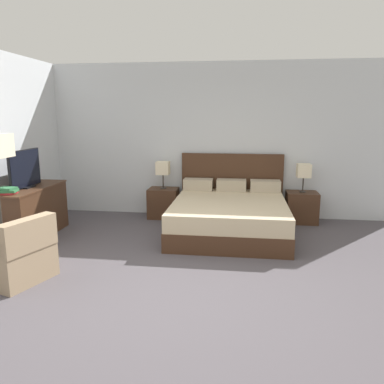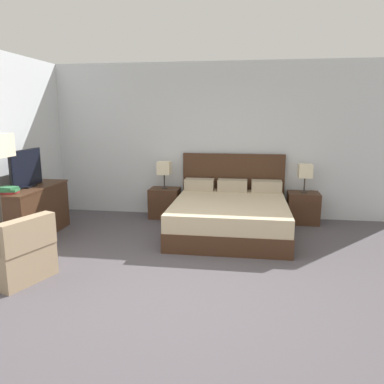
% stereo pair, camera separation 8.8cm
% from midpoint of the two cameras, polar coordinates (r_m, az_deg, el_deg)
% --- Properties ---
extents(ground_plane, '(10.02, 10.02, 0.00)m').
position_cam_midpoint_polar(ground_plane, '(4.08, -3.44, -15.70)').
color(ground_plane, '#4C474C').
extents(wall_back, '(6.94, 0.06, 2.81)m').
position_cam_midpoint_polar(wall_back, '(6.98, 1.73, 7.80)').
color(wall_back, silver).
rests_on(wall_back, ground).
extents(bed, '(1.85, 2.09, 1.18)m').
position_cam_midpoint_polar(bed, '(6.08, 5.33, -3.39)').
color(bed, '#422819').
rests_on(bed, ground).
extents(nightstand_left, '(0.54, 0.44, 0.55)m').
position_cam_midpoint_polar(nightstand_left, '(6.96, -4.73, -1.67)').
color(nightstand_left, '#422819').
rests_on(nightstand_left, ground).
extents(nightstand_right, '(0.54, 0.44, 0.55)m').
position_cam_midpoint_polar(nightstand_right, '(6.88, 16.01, -2.25)').
color(nightstand_right, '#422819').
rests_on(nightstand_right, ground).
extents(table_lamp_left, '(0.23, 0.23, 0.50)m').
position_cam_midpoint_polar(table_lamp_left, '(6.84, -4.82, 3.60)').
color(table_lamp_left, '#332D28').
rests_on(table_lamp_left, nightstand_left).
extents(table_lamp_right, '(0.23, 0.23, 0.50)m').
position_cam_midpoint_polar(table_lamp_right, '(6.76, 16.32, 3.07)').
color(table_lamp_right, '#332D28').
rests_on(table_lamp_right, nightstand_right).
extents(dresser, '(0.58, 1.40, 0.79)m').
position_cam_midpoint_polar(dresser, '(6.34, -23.81, -2.73)').
color(dresser, '#422819').
rests_on(dresser, ground).
extents(tv, '(0.18, 0.78, 0.57)m').
position_cam_midpoint_polar(tv, '(6.18, -24.48, 3.15)').
color(tv, black).
rests_on(tv, dresser).
extents(book_red_cover, '(0.23, 0.19, 0.03)m').
position_cam_midpoint_polar(book_red_cover, '(5.84, -26.68, -0.13)').
color(book_red_cover, '#B7282D').
rests_on(book_red_cover, dresser).
extents(book_blue_cover, '(0.27, 0.23, 0.03)m').
position_cam_midpoint_polar(book_blue_cover, '(5.82, -26.61, 0.16)').
color(book_blue_cover, '#2D7042').
rests_on(book_blue_cover, book_red_cover).
extents(book_small_top, '(0.26, 0.20, 0.03)m').
position_cam_midpoint_polar(book_small_top, '(5.83, -26.76, 0.48)').
color(book_small_top, '#2D7042').
rests_on(book_small_top, book_blue_cover).
extents(armchair_by_window, '(0.88, 0.87, 0.76)m').
position_cam_midpoint_polar(armchair_by_window, '(4.80, -25.65, -8.86)').
color(armchair_by_window, '#9E8466').
rests_on(armchair_by_window, ground).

